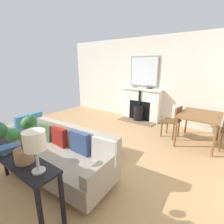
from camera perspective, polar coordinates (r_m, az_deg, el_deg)
The scene contains 15 objects.
ground_plane at distance 3.96m, azimuth -10.31°, elevation -11.91°, with size 5.59×5.91×0.01m, color tan.
wall_left at distance 5.79m, azimuth 9.79°, elevation 10.90°, with size 0.12×5.91×2.67m, color silver.
fireplace at distance 5.66m, azimuth 9.79°, elevation 1.99°, with size 0.63×1.36×1.08m.
mirror_over_mantel at distance 5.62m, azimuth 10.97°, elevation 13.52°, with size 0.04×0.97×0.95m.
mantel_bowl_near at distance 5.73m, azimuth 7.43°, elevation 8.65°, with size 0.14×0.14×0.05m.
mantel_bowl_far at distance 5.48m, azimuth 12.64°, elevation 8.06°, with size 0.17×0.17×0.05m.
sofa at distance 3.00m, azimuth -16.41°, elevation -14.34°, with size 0.93×1.93×0.80m.
ottoman at distance 3.52m, azimuth -4.05°, elevation -11.11°, with size 0.69×0.71×0.37m.
armchair_accent at distance 4.30m, azimuth -27.41°, elevation -4.48°, with size 0.70×0.63×0.79m.
console_table at distance 2.56m, azimuth -30.55°, elevation -14.26°, with size 0.32×1.59×0.74m.
table_lamp_far_end at distance 1.87m, azimuth -25.00°, elevation -9.33°, with size 0.22×0.22×0.46m.
potted_plant at distance 2.18m, azimuth -29.47°, elevation -7.27°, with size 0.55×0.43×0.56m.
book_stack at distance 2.62m, azimuth -32.13°, elevation -10.58°, with size 0.27×0.23×0.07m.
dining_table at distance 4.35m, azimuth 27.95°, elevation -1.81°, with size 1.08×0.86×0.73m.
dining_chair_near_fireplace at distance 4.49m, azimuth 20.55°, elevation -2.37°, with size 0.45×0.45×0.83m.
Camera 1 is at (2.35, 2.59, 1.84)m, focal length 26.62 mm.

